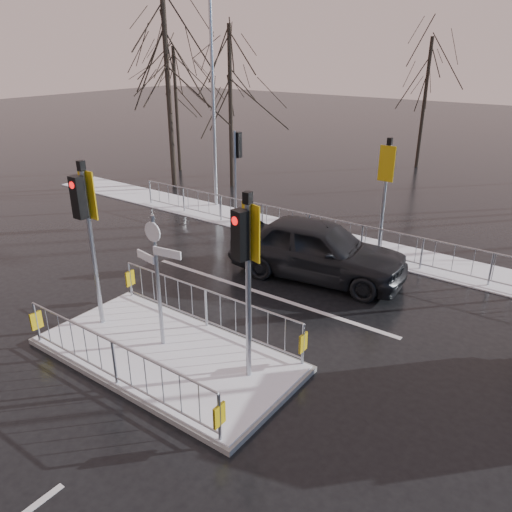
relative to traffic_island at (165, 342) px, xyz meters
The scene contains 11 objects.
ground 0.39m from the traffic_island, 42.90° to the right, with size 120.00×120.00×0.00m, color black.
snow_verge 8.60m from the traffic_island, 89.92° to the left, with size 30.00×2.00×0.04m, color white.
lane_markings 0.52m from the traffic_island, 88.07° to the right, with size 8.00×11.38×0.01m.
traffic_island is the anchor object (origin of this frame).
far_kerb_fixtures 8.11m from the traffic_island, 87.84° to the left, with size 18.00×0.65×3.83m.
car_far_lane 5.71m from the traffic_island, 83.45° to the left, with size 2.11×5.25×1.79m, color black.
tree_near_a 16.23m from the traffic_island, 133.66° to the left, with size 4.75×4.75×8.97m.
tree_near_b 15.57m from the traffic_island, 122.60° to the left, with size 4.00×4.00×7.55m.
tree_near_c 18.84m from the traffic_island, 132.79° to the left, with size 3.50×3.50×6.61m.
tree_far_a 22.52m from the traffic_island, 95.17° to the left, with size 3.75×3.75×7.08m.
street_lamp_left 12.17m from the traffic_island, 124.07° to the left, with size 1.25×0.18×8.20m.
Camera 1 is at (7.13, -6.47, 6.43)m, focal length 35.00 mm.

